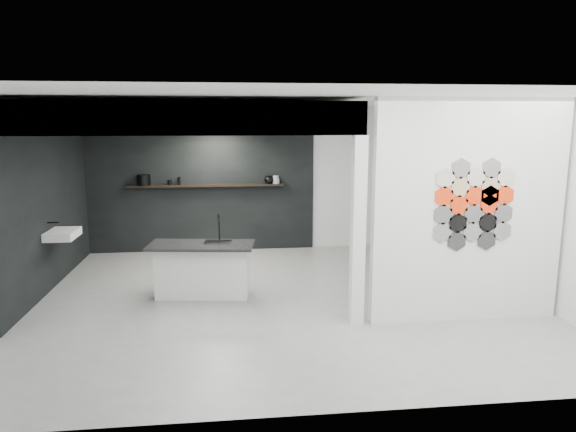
{
  "coord_description": "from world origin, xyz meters",
  "views": [
    {
      "loc": [
        -0.72,
        -7.02,
        2.51
      ],
      "look_at": [
        0.1,
        0.3,
        1.15
      ],
      "focal_mm": 32.0,
      "sensor_mm": 36.0,
      "label": 1
    }
  ],
  "objects_px": {
    "wall_basin": "(63,234)",
    "glass_bowl": "(276,181)",
    "bottle_dark": "(179,181)",
    "utensil_cup": "(170,182)",
    "glass_vase": "(276,180)",
    "kitchen_island": "(203,269)",
    "kettle": "(269,180)",
    "partition_panel": "(468,212)",
    "stockpot": "(144,180)"
  },
  "relations": [
    {
      "from": "kettle",
      "to": "glass_vase",
      "type": "relative_size",
      "value": 1.19
    },
    {
      "from": "kitchen_island",
      "to": "bottle_dark",
      "type": "distance_m",
      "value": 2.84
    },
    {
      "from": "wall_basin",
      "to": "glass_bowl",
      "type": "bearing_deg",
      "value": 31.35
    },
    {
      "from": "kitchen_island",
      "to": "glass_bowl",
      "type": "relative_size",
      "value": 11.05
    },
    {
      "from": "stockpot",
      "to": "kettle",
      "type": "relative_size",
      "value": 1.32
    },
    {
      "from": "partition_panel",
      "to": "kettle",
      "type": "relative_size",
      "value": 14.95
    },
    {
      "from": "kitchen_island",
      "to": "stockpot",
      "type": "distance_m",
      "value": 3.05
    },
    {
      "from": "glass_bowl",
      "to": "glass_vase",
      "type": "bearing_deg",
      "value": 0.0
    },
    {
      "from": "stockpot",
      "to": "glass_bowl",
      "type": "height_order",
      "value": "stockpot"
    },
    {
      "from": "kitchen_island",
      "to": "bottle_dark",
      "type": "relative_size",
      "value": 10.34
    },
    {
      "from": "partition_panel",
      "to": "stockpot",
      "type": "bearing_deg",
      "value": 139.83
    },
    {
      "from": "kitchen_island",
      "to": "utensil_cup",
      "type": "relative_size",
      "value": 16.07
    },
    {
      "from": "glass_vase",
      "to": "bottle_dark",
      "type": "distance_m",
      "value": 1.85
    },
    {
      "from": "partition_panel",
      "to": "glass_bowl",
      "type": "height_order",
      "value": "partition_panel"
    },
    {
      "from": "partition_panel",
      "to": "wall_basin",
      "type": "distance_m",
      "value": 5.78
    },
    {
      "from": "kitchen_island",
      "to": "utensil_cup",
      "type": "bearing_deg",
      "value": 113.01
    },
    {
      "from": "kitchen_island",
      "to": "bottle_dark",
      "type": "height_order",
      "value": "bottle_dark"
    },
    {
      "from": "kitchen_island",
      "to": "wall_basin",
      "type": "bearing_deg",
      "value": 172.89
    },
    {
      "from": "partition_panel",
      "to": "kitchen_island",
      "type": "bearing_deg",
      "value": 159.54
    },
    {
      "from": "partition_panel",
      "to": "utensil_cup",
      "type": "xyz_separation_m",
      "value": [
        -4.1,
        3.87,
        -0.03
      ]
    },
    {
      "from": "partition_panel",
      "to": "bottle_dark",
      "type": "height_order",
      "value": "partition_panel"
    },
    {
      "from": "partition_panel",
      "to": "wall_basin",
      "type": "bearing_deg",
      "value": 161.77
    },
    {
      "from": "kettle",
      "to": "bottle_dark",
      "type": "xyz_separation_m",
      "value": [
        -1.72,
        0.0,
        -0.0
      ]
    },
    {
      "from": "kettle",
      "to": "glass_vase",
      "type": "xyz_separation_m",
      "value": [
        0.13,
        0.0,
        -0.0
      ]
    },
    {
      "from": "glass_bowl",
      "to": "bottle_dark",
      "type": "height_order",
      "value": "bottle_dark"
    },
    {
      "from": "wall_basin",
      "to": "glass_vase",
      "type": "height_order",
      "value": "glass_vase"
    },
    {
      "from": "partition_panel",
      "to": "glass_bowl",
      "type": "xyz_separation_m",
      "value": [
        -2.08,
        3.87,
        -0.03
      ]
    },
    {
      "from": "bottle_dark",
      "to": "utensil_cup",
      "type": "bearing_deg",
      "value": 180.0
    },
    {
      "from": "stockpot",
      "to": "glass_vase",
      "type": "xyz_separation_m",
      "value": [
        2.5,
        0.0,
        -0.02
      ]
    },
    {
      "from": "wall_basin",
      "to": "glass_vase",
      "type": "bearing_deg",
      "value": 31.35
    },
    {
      "from": "kettle",
      "to": "wall_basin",
      "type": "bearing_deg",
      "value": -154.97
    },
    {
      "from": "wall_basin",
      "to": "kitchen_island",
      "type": "height_order",
      "value": "kitchen_island"
    },
    {
      "from": "partition_panel",
      "to": "stockpot",
      "type": "relative_size",
      "value": 11.33
    },
    {
      "from": "partition_panel",
      "to": "kettle",
      "type": "distance_m",
      "value": 4.45
    },
    {
      "from": "stockpot",
      "to": "utensil_cup",
      "type": "height_order",
      "value": "stockpot"
    },
    {
      "from": "glass_vase",
      "to": "bottle_dark",
      "type": "height_order",
      "value": "glass_vase"
    },
    {
      "from": "wall_basin",
      "to": "utensil_cup",
      "type": "height_order",
      "value": "utensil_cup"
    },
    {
      "from": "kettle",
      "to": "glass_bowl",
      "type": "distance_m",
      "value": 0.13
    },
    {
      "from": "wall_basin",
      "to": "glass_bowl",
      "type": "height_order",
      "value": "glass_bowl"
    },
    {
      "from": "partition_panel",
      "to": "bottle_dark",
      "type": "relative_size",
      "value": 18.52
    },
    {
      "from": "kitchen_island",
      "to": "glass_bowl",
      "type": "bearing_deg",
      "value": 70.9
    },
    {
      "from": "wall_basin",
      "to": "bottle_dark",
      "type": "distance_m",
      "value": 2.63
    },
    {
      "from": "stockpot",
      "to": "utensil_cup",
      "type": "distance_m",
      "value": 0.48
    },
    {
      "from": "kettle",
      "to": "glass_vase",
      "type": "distance_m",
      "value": 0.13
    },
    {
      "from": "wall_basin",
      "to": "kettle",
      "type": "distance_m",
      "value": 3.9
    },
    {
      "from": "kettle",
      "to": "bottle_dark",
      "type": "bearing_deg",
      "value": 172.68
    },
    {
      "from": "kitchen_island",
      "to": "glass_bowl",
      "type": "distance_m",
      "value": 3.07
    },
    {
      "from": "stockpot",
      "to": "partition_panel",
      "type": "bearing_deg",
      "value": -40.17
    },
    {
      "from": "wall_basin",
      "to": "kitchen_island",
      "type": "distance_m",
      "value": 2.2
    },
    {
      "from": "glass_bowl",
      "to": "utensil_cup",
      "type": "relative_size",
      "value": 1.45
    }
  ]
}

